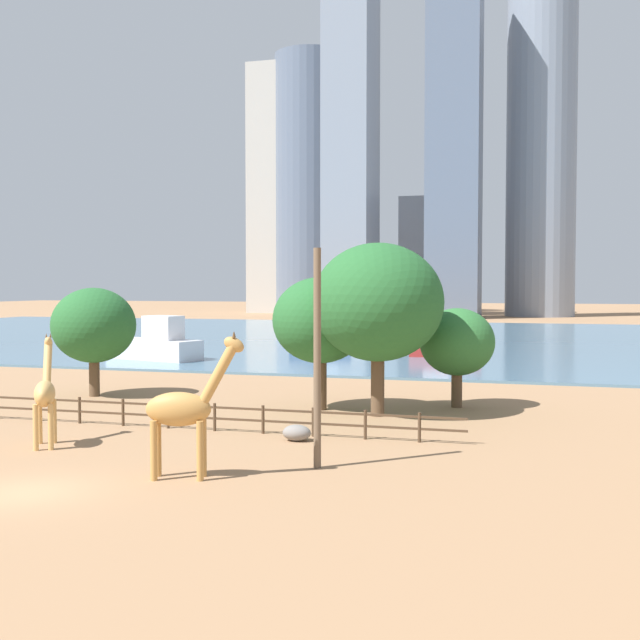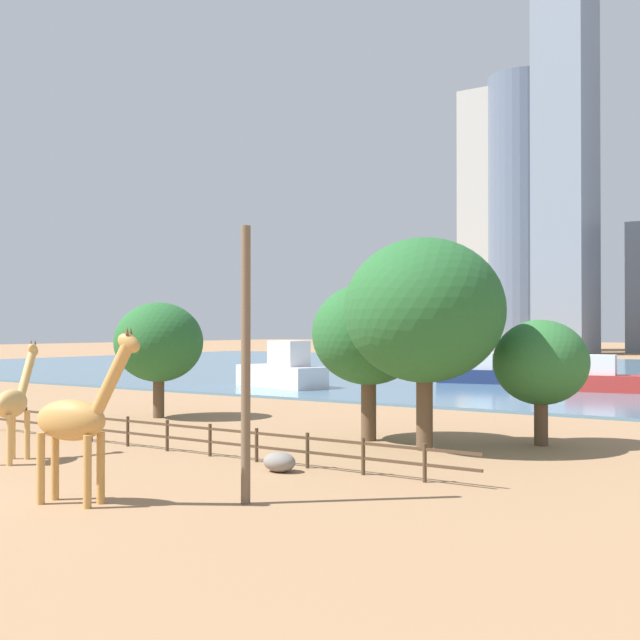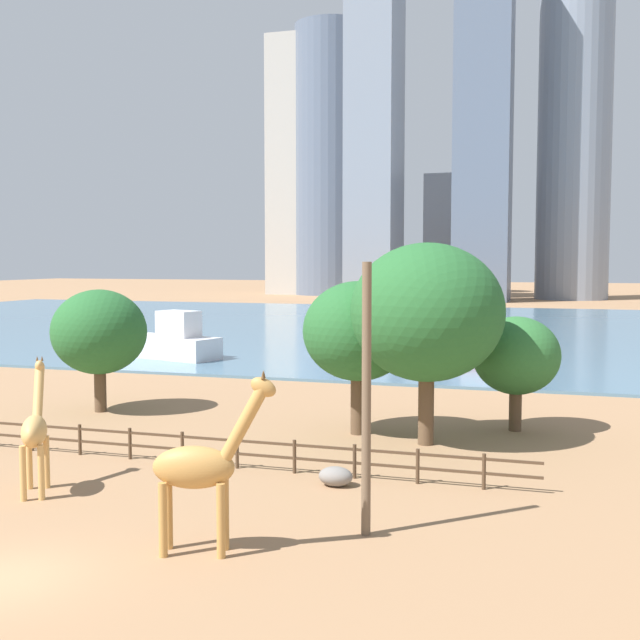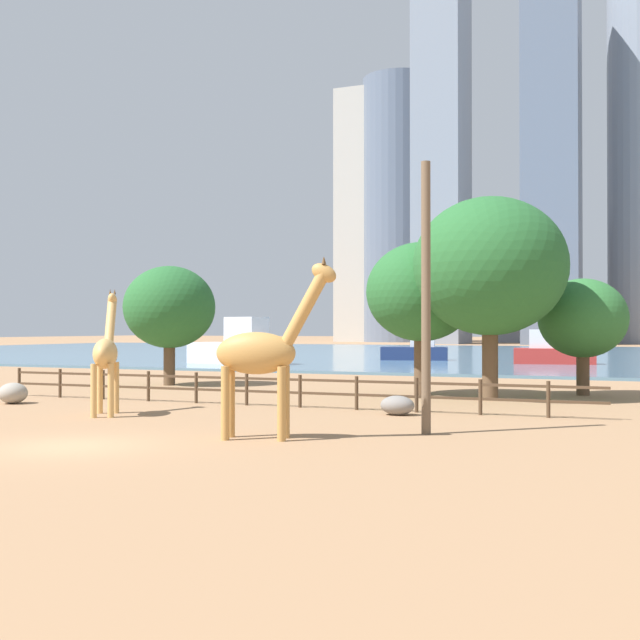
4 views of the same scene
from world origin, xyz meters
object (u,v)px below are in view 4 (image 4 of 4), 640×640
(giraffe_tall, at_px, (106,353))
(tree_right_tall, at_px, (583,319))
(tree_left_large, at_px, (490,267))
(boat_barge, at_px, (552,352))
(tree_left_small, at_px, (169,307))
(boat_ferry, at_px, (416,350))
(tree_center_broad, at_px, (421,293))
(boulder_by_pole, at_px, (397,405))
(utility_pole, at_px, (426,298))
(boat_sailboat, at_px, (239,348))
(giraffe_companion, at_px, (263,353))
(boulder_near_fence, at_px, (13,393))

(giraffe_tall, xyz_separation_m, tree_right_tall, (15.38, 15.66, 1.37))
(tree_left_large, bearing_deg, boat_barge, 91.96)
(tree_left_small, relative_size, boat_ferry, 1.02)
(giraffe_tall, relative_size, tree_center_broad, 0.65)
(boulder_by_pole, relative_size, boat_barge, 0.19)
(tree_left_large, xyz_separation_m, tree_left_small, (-18.15, 2.30, -1.57))
(utility_pole, bearing_deg, boat_barge, 91.92)
(boulder_by_pole, xyz_separation_m, boat_barge, (0.81, 40.89, 0.82))
(utility_pole, height_order, tree_left_small, utility_pole)
(giraffe_tall, bearing_deg, boulder_by_pole, -97.58)
(tree_left_small, bearing_deg, tree_right_tall, 4.81)
(tree_center_broad, distance_m, boat_sailboat, 31.08)
(giraffe_companion, bearing_deg, giraffe_tall, 141.69)
(tree_left_small, distance_m, boat_sailboat, 22.21)
(boulder_near_fence, bearing_deg, boat_sailboat, 101.97)
(tree_right_tall, relative_size, tree_left_small, 0.83)
(giraffe_tall, distance_m, giraffe_companion, 8.91)
(boat_sailboat, bearing_deg, boat_ferry, -113.64)
(boulder_near_fence, bearing_deg, tree_right_tall, 32.00)
(tree_left_large, relative_size, boat_sailboat, 0.96)
(tree_left_large, relative_size, tree_right_tall, 1.63)
(utility_pole, bearing_deg, tree_center_broad, 105.95)
(tree_left_small, bearing_deg, boulder_by_pole, -31.22)
(utility_pole, xyz_separation_m, boat_ferry, (-14.12, 48.98, -2.96))
(tree_left_small, bearing_deg, utility_pole, -38.05)
(giraffe_companion, relative_size, boat_ferry, 0.80)
(tree_left_small, bearing_deg, giraffe_companion, -50.09)
(tree_center_broad, bearing_deg, giraffe_companion, -90.65)
(boulder_near_fence, height_order, tree_center_broad, tree_center_broad)
(tree_left_large, xyz_separation_m, boat_ferry, (-13.74, 36.78, -4.76))
(giraffe_companion, height_order, boat_ferry, boat_ferry)
(giraffe_companion, height_order, tree_center_broad, tree_center_broad)
(tree_right_tall, bearing_deg, boat_ferry, 117.96)
(boat_sailboat, distance_m, boat_barge, 26.00)
(tree_right_tall, xyz_separation_m, tree_left_small, (-21.74, -1.83, 0.70))
(giraffe_companion, bearing_deg, boat_barge, 72.20)
(utility_pole, distance_m, boat_barge, 45.69)
(tree_left_large, height_order, boat_sailboat, tree_left_large)
(tree_right_tall, bearing_deg, tree_left_small, -175.19)
(tree_right_tall, distance_m, tree_left_small, 21.83)
(giraffe_companion, xyz_separation_m, tree_left_small, (-14.53, 17.37, 1.85))
(tree_left_large, bearing_deg, tree_right_tall, 49.08)
(utility_pole, distance_m, tree_left_small, 23.54)
(boat_ferry, bearing_deg, boulder_by_pole, 92.00)
(giraffe_tall, height_order, boulder_near_fence, giraffe_tall)
(boat_ferry, distance_m, boat_sailboat, 17.68)
(boulder_near_fence, relative_size, boat_ferry, 0.19)
(boulder_near_fence, height_order, tree_right_tall, tree_right_tall)
(boat_ferry, xyz_separation_m, boat_barge, (12.60, -3.41, 0.05))
(giraffe_companion, bearing_deg, boulder_near_fence, 143.97)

